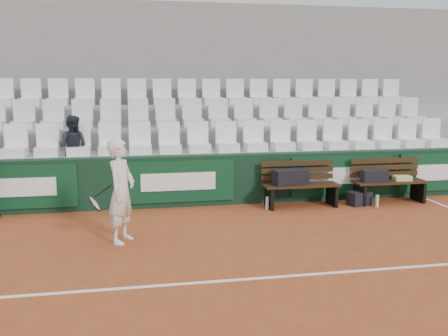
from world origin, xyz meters
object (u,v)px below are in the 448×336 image
(bench_left, at_px, (301,195))
(water_bottle_far, at_px, (377,201))
(sports_bag_left, at_px, (290,177))
(sports_bag_right, at_px, (374,176))
(water_bottle_near, at_px, (267,203))
(tennis_player, at_px, (121,191))
(bench_right, at_px, (389,192))
(spectator_c, at_px, (72,124))
(sports_bag_ground, at_px, (359,198))

(bench_left, relative_size, water_bottle_far, 6.22)
(sports_bag_left, distance_m, sports_bag_right, 1.75)
(bench_left, height_order, sports_bag_right, sports_bag_right)
(water_bottle_near, distance_m, tennis_player, 3.18)
(bench_right, bearing_deg, water_bottle_near, -177.49)
(water_bottle_far, bearing_deg, bench_right, 36.94)
(bench_right, relative_size, water_bottle_near, 5.97)
(spectator_c, bearing_deg, tennis_player, 126.60)
(sports_bag_left, relative_size, spectator_c, 0.56)
(bench_right, distance_m, sports_bag_ground, 0.71)
(bench_left, distance_m, water_bottle_near, 0.73)
(sports_bag_right, bearing_deg, sports_bag_left, 178.33)
(bench_left, xyz_separation_m, sports_bag_right, (1.53, -0.03, 0.34))
(bench_left, distance_m, water_bottle_far, 1.50)
(water_bottle_near, bearing_deg, bench_left, 9.32)
(sports_bag_right, xyz_separation_m, tennis_player, (-4.97, -1.60, 0.22))
(bench_left, relative_size, spectator_c, 1.21)
(bench_left, bearing_deg, sports_bag_ground, -4.85)
(sports_bag_right, xyz_separation_m, water_bottle_near, (-2.25, -0.09, -0.44))
(sports_bag_ground, xyz_separation_m, spectator_c, (-5.59, 1.15, 1.48))
(bench_left, xyz_separation_m, water_bottle_near, (-0.72, -0.12, -0.10))
(bench_left, height_order, spectator_c, spectator_c)
(water_bottle_near, height_order, spectator_c, spectator_c)
(sports_bag_left, bearing_deg, sports_bag_ground, -4.98)
(sports_bag_ground, bearing_deg, tennis_player, -161.78)
(sports_bag_left, bearing_deg, sports_bag_right, -1.67)
(bench_right, distance_m, sports_bag_right, 0.50)
(bench_right, bearing_deg, tennis_player, -163.05)
(sports_bag_ground, bearing_deg, water_bottle_near, -179.51)
(bench_right, xyz_separation_m, spectator_c, (-6.29, 1.05, 1.39))
(water_bottle_near, bearing_deg, spectator_c, 162.42)
(bench_right, distance_m, tennis_player, 5.60)
(sports_bag_right, height_order, water_bottle_near, sports_bag_right)
(sports_bag_ground, height_order, tennis_player, tennis_player)
(water_bottle_far, bearing_deg, sports_bag_left, 168.31)
(sports_bag_left, height_order, spectator_c, spectator_c)
(sports_bag_left, distance_m, water_bottle_far, 1.78)
(sports_bag_left, relative_size, tennis_player, 0.43)
(bench_left, distance_m, bench_right, 1.89)
(water_bottle_far, bearing_deg, sports_bag_ground, 139.82)
(bench_right, bearing_deg, spectator_c, 170.51)
(bench_left, height_order, water_bottle_far, bench_left)
(bench_left, bearing_deg, sports_bag_left, 174.29)
(bench_right, xyz_separation_m, tennis_player, (-5.33, -1.62, 0.57))
(water_bottle_far, distance_m, spectator_c, 6.20)
(bench_left, bearing_deg, spectator_c, 166.59)
(spectator_c, bearing_deg, sports_bag_right, -173.40)
(bench_right, distance_m, sports_bag_left, 2.14)
(sports_bag_left, relative_size, sports_bag_ground, 1.54)
(sports_bag_right, distance_m, water_bottle_near, 2.30)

